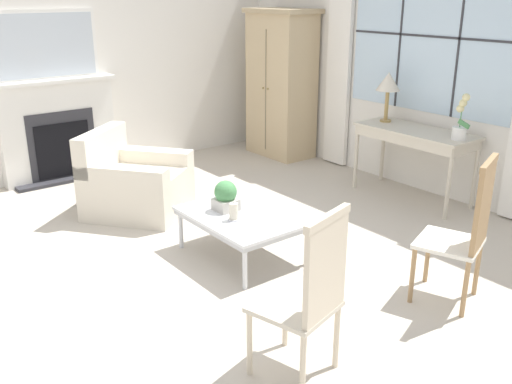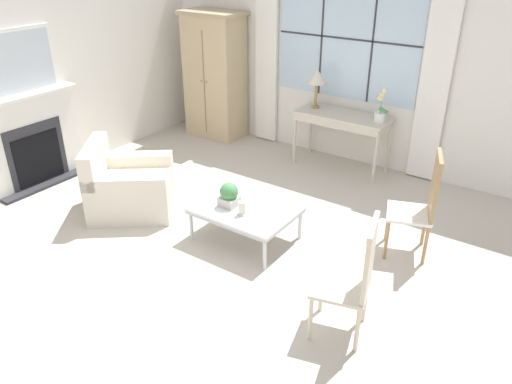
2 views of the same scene
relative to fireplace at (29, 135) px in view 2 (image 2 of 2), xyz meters
The scene contains 14 objects.
ground_plane 2.99m from the fireplace, ahead, with size 14.00×14.00×0.00m, color #BCB2A3.
wall_back_windowed 4.37m from the fireplace, 47.56° to the left, with size 7.20×0.14×2.80m.
wall_left 1.05m from the fireplace, 99.14° to the left, with size 0.06×7.20×2.80m, color silver.
fireplace is the anchor object (origin of this frame).
armoire 2.97m from the fireplace, 74.09° to the left, with size 0.99×0.60×1.98m.
console_table 4.19m from the fireplace, 42.37° to the left, with size 1.32×0.55×0.79m.
table_lamp 3.93m from the fireplace, 47.37° to the left, with size 0.27×0.27×0.56m.
potted_orchid 4.59m from the fireplace, 37.55° to the left, with size 0.18×0.14×0.47m.
armchair_upholstered 1.65m from the fireplace, ahead, with size 1.27×1.26×0.86m.
side_chair_wooden 4.91m from the fireplace, 14.74° to the left, with size 0.56×0.56×1.13m.
accent_chair_wooden 4.71m from the fireplace, ahead, with size 0.54×0.54×1.09m.
coffee_table 3.18m from the fireplace, ahead, with size 1.06×0.80×0.40m.
potted_plant_small 2.99m from the fireplace, ahead, with size 0.20×0.20×0.27m.
pillar_candle 3.22m from the fireplace, ahead, with size 0.10×0.10×0.16m.
Camera 2 is at (2.98, -3.48, 2.98)m, focal length 35.00 mm.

